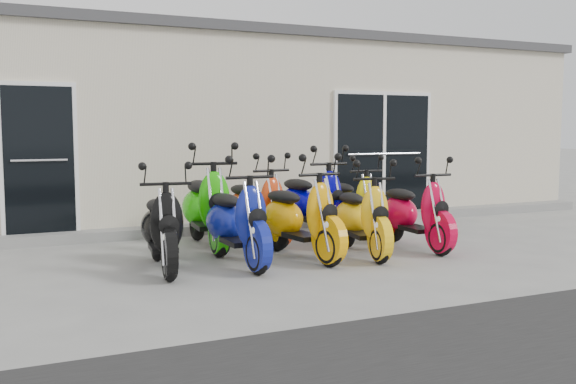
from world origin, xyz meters
The scene contains 15 objects.
ground centered at (0.00, 0.00, 0.00)m, with size 80.00×80.00×0.00m, color gray.
building centered at (0.00, 5.20, 1.60)m, with size 14.00×6.00×3.20m, color beige.
roof_cap centered at (0.00, 5.20, 3.28)m, with size 14.20×6.20×0.16m, color #3F3F42.
front_step centered at (0.00, 2.02, 0.07)m, with size 14.00×0.40×0.15m, color gray.
door_left centered at (-3.20, 2.17, 1.26)m, with size 1.07×0.08×2.22m, color black.
door_right centered at (2.60, 2.17, 1.26)m, with size 2.02×0.08×2.22m, color black.
scooter_front_black centered at (-2.04, -0.35, 0.65)m, with size 0.64×1.75×1.29m, color black, non-canonical shape.
scooter_front_blue centered at (-1.14, -0.41, 0.68)m, with size 0.67×1.83×1.35m, color navy, non-canonical shape.
scooter_front_orange_a centered at (-0.28, -0.38, 0.68)m, with size 0.67×1.84×1.36m, color #FCA805, non-canonical shape.
scooter_front_orange_b centered at (0.54, -0.53, 0.64)m, with size 0.63×1.72×1.27m, color yellow, non-canonical shape.
scooter_front_red centered at (1.46, -0.42, 0.64)m, with size 0.63×1.74×1.29m, color red, non-canonical shape.
scooter_back_green centered at (-1.15, 0.80, 0.74)m, with size 0.73×2.00×1.48m, color #20BE07, non-canonical shape.
scooter_back_red centered at (-0.36, 0.90, 0.66)m, with size 0.65×1.79×1.32m, color red, non-canonical shape.
scooter_back_blue centered at (0.51, 0.84, 0.71)m, with size 0.70×1.92×1.42m, color #030091, non-canonical shape.
scooter_back_yellow centered at (1.28, 0.95, 0.63)m, with size 0.62×1.71×1.26m, color #FFEB05, non-canonical shape.
Camera 1 is at (-3.76, -7.65, 1.64)m, focal length 40.00 mm.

